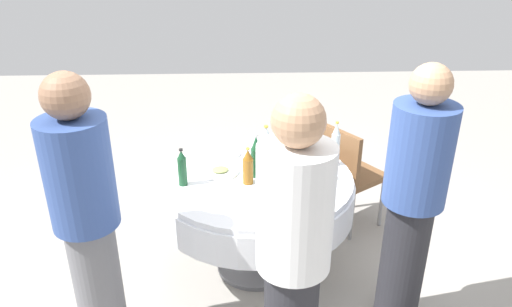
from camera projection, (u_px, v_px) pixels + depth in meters
name	position (u px, v px, depth m)	size (l,w,h in m)	color
ground_plane	(256.00, 265.00, 3.54)	(10.00, 10.00, 0.00)	gray
dining_table	(256.00, 195.00, 3.29)	(1.31, 1.31, 0.74)	white
bottle_dark_green_left	(255.00, 157.00, 3.17)	(0.07, 0.07, 0.30)	#194728
bottle_green_north	(293.00, 164.00, 3.09)	(0.07, 0.07, 0.28)	#2D6B38
bottle_clear_south	(335.00, 145.00, 3.31)	(0.06, 0.06, 0.32)	silver
bottle_amber_far	(248.00, 167.00, 3.09)	(0.07, 0.07, 0.25)	#8C5619
bottle_dark_green_near	(182.00, 168.00, 3.07)	(0.06, 0.06, 0.25)	#194728
bottle_clear_mid	(266.00, 147.00, 3.29)	(0.07, 0.07, 0.30)	silver
wine_glass_far	(320.00, 167.00, 3.12)	(0.06, 0.06, 0.14)	white
wine_glass_near	(271.00, 206.00, 2.68)	(0.06, 0.06, 0.15)	white
plate_west	(264.00, 197.00, 2.96)	(0.21, 0.21, 0.02)	white
plate_outer	(220.00, 171.00, 3.25)	(0.24, 0.24, 0.04)	white
plate_rear	(225.00, 153.00, 3.53)	(0.24, 0.24, 0.02)	white
plate_front	(306.00, 160.00, 3.42)	(0.25, 0.25, 0.02)	white
spoon_north	(279.00, 149.00, 3.59)	(0.18, 0.02, 0.01)	silver
knife_south	(214.00, 202.00, 2.92)	(0.18, 0.02, 0.01)	silver
folded_napkin	(311.00, 201.00, 2.91)	(0.16, 0.16, 0.02)	white
person_left	(87.00, 219.00, 2.51)	(0.34, 0.34, 1.66)	slate
person_north	(412.00, 201.00, 2.70)	(0.34, 0.34, 1.64)	#26262B
person_south	(293.00, 259.00, 2.21)	(0.34, 0.34, 1.66)	#26262B
chair_mid	(347.00, 170.00, 3.78)	(0.55, 0.55, 0.87)	brown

